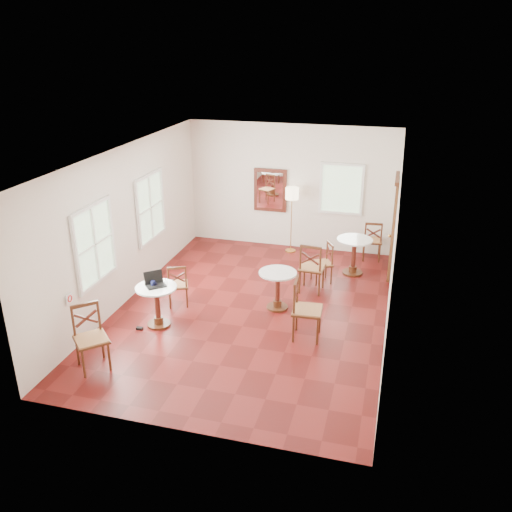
{
  "coord_description": "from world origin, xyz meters",
  "views": [
    {
      "loc": [
        2.46,
        -8.78,
        4.9
      ],
      "look_at": [
        0.0,
        0.3,
        1.0
      ],
      "focal_mm": 37.77,
      "sensor_mm": 36.0,
      "label": 1
    }
  ],
  "objects_px": {
    "cafe_table_near": "(157,302)",
    "water_glass": "(166,282)",
    "cafe_table_back": "(354,252)",
    "floor_lamp": "(292,198)",
    "chair_near_b": "(91,338)",
    "chair_mid_b": "(306,309)",
    "chair_back_b": "(323,263)",
    "mouse": "(153,284)",
    "cafe_table_mid": "(278,286)",
    "navy_mug": "(153,284)",
    "chair_near_a": "(178,285)",
    "chair_mid_a": "(312,268)",
    "power_adapter": "(140,328)",
    "laptop": "(155,282)",
    "chair_back_a": "(372,240)"
  },
  "relations": [
    {
      "from": "chair_mid_a",
      "to": "power_adapter",
      "type": "height_order",
      "value": "chair_mid_a"
    },
    {
      "from": "cafe_table_near",
      "to": "water_glass",
      "type": "bearing_deg",
      "value": 40.18
    },
    {
      "from": "cafe_table_near",
      "to": "chair_back_b",
      "type": "distance_m",
      "value": 3.67
    },
    {
      "from": "cafe_table_back",
      "to": "floor_lamp",
      "type": "distance_m",
      "value": 2.02
    },
    {
      "from": "chair_mid_b",
      "to": "chair_back_a",
      "type": "relative_size",
      "value": 1.15
    },
    {
      "from": "cafe_table_back",
      "to": "mouse",
      "type": "height_order",
      "value": "cafe_table_back"
    },
    {
      "from": "floor_lamp",
      "to": "mouse",
      "type": "height_order",
      "value": "floor_lamp"
    },
    {
      "from": "chair_mid_b",
      "to": "chair_back_b",
      "type": "distance_m",
      "value": 2.34
    },
    {
      "from": "chair_near_a",
      "to": "chair_back_a",
      "type": "relative_size",
      "value": 0.91
    },
    {
      "from": "chair_near_a",
      "to": "water_glass",
      "type": "distance_m",
      "value": 0.82
    },
    {
      "from": "cafe_table_back",
      "to": "chair_near_b",
      "type": "xyz_separation_m",
      "value": [
        -3.6,
        -4.69,
        0.02
      ]
    },
    {
      "from": "cafe_table_near",
      "to": "laptop",
      "type": "relative_size",
      "value": 1.78
    },
    {
      "from": "cafe_table_back",
      "to": "chair_back_b",
      "type": "xyz_separation_m",
      "value": [
        -0.58,
        -0.6,
        -0.07
      ]
    },
    {
      "from": "chair_mid_b",
      "to": "cafe_table_mid",
      "type": "bearing_deg",
      "value": 33.68
    },
    {
      "from": "cafe_table_mid",
      "to": "chair_back_b",
      "type": "bearing_deg",
      "value": 65.23
    },
    {
      "from": "cafe_table_back",
      "to": "chair_mid_b",
      "type": "xyz_separation_m",
      "value": [
        -0.53,
        -2.93,
        0.04
      ]
    },
    {
      "from": "cafe_table_near",
      "to": "power_adapter",
      "type": "height_order",
      "value": "cafe_table_near"
    },
    {
      "from": "cafe_table_near",
      "to": "navy_mug",
      "type": "bearing_deg",
      "value": 164.45
    },
    {
      "from": "cafe_table_mid",
      "to": "chair_mid_b",
      "type": "height_order",
      "value": "chair_mid_b"
    },
    {
      "from": "chair_back_b",
      "to": "water_glass",
      "type": "bearing_deg",
      "value": -72.42
    },
    {
      "from": "cafe_table_mid",
      "to": "chair_near_a",
      "type": "bearing_deg",
      "value": -168.99
    },
    {
      "from": "chair_mid_a",
      "to": "laptop",
      "type": "bearing_deg",
      "value": 42.41
    },
    {
      "from": "chair_near_b",
      "to": "navy_mug",
      "type": "xyz_separation_m",
      "value": [
        0.38,
        1.49,
        0.3
      ]
    },
    {
      "from": "chair_near_a",
      "to": "cafe_table_near",
      "type": "bearing_deg",
      "value": 63.78
    },
    {
      "from": "chair_back_b",
      "to": "mouse",
      "type": "xyz_separation_m",
      "value": [
        -2.65,
        -2.56,
        0.35
      ]
    },
    {
      "from": "chair_near_b",
      "to": "chair_mid_b",
      "type": "xyz_separation_m",
      "value": [
        3.06,
        1.76,
        0.02
      ]
    },
    {
      "from": "chair_mid_b",
      "to": "chair_near_b",
      "type": "bearing_deg",
      "value": 116.21
    },
    {
      "from": "chair_back_b",
      "to": "power_adapter",
      "type": "relative_size",
      "value": 7.68
    },
    {
      "from": "chair_near_b",
      "to": "floor_lamp",
      "type": "bearing_deg",
      "value": 25.58
    },
    {
      "from": "chair_back_a",
      "to": "chair_near_b",
      "type": "bearing_deg",
      "value": 49.93
    },
    {
      "from": "chair_near_b",
      "to": "chair_mid_b",
      "type": "height_order",
      "value": "chair_mid_b"
    },
    {
      "from": "cafe_table_mid",
      "to": "floor_lamp",
      "type": "distance_m",
      "value": 3.09
    },
    {
      "from": "cafe_table_mid",
      "to": "chair_near_b",
      "type": "relative_size",
      "value": 0.72
    },
    {
      "from": "cafe_table_near",
      "to": "water_glass",
      "type": "relative_size",
      "value": 7.75
    },
    {
      "from": "cafe_table_near",
      "to": "chair_mid_a",
      "type": "relative_size",
      "value": 0.73
    },
    {
      "from": "chair_mid_a",
      "to": "chair_back_a",
      "type": "xyz_separation_m",
      "value": [
        1.07,
        2.04,
        -0.06
      ]
    },
    {
      "from": "cafe_table_near",
      "to": "cafe_table_back",
      "type": "xyz_separation_m",
      "value": [
        3.16,
        3.21,
        0.02
      ]
    },
    {
      "from": "cafe_table_back",
      "to": "chair_near_a",
      "type": "height_order",
      "value": "chair_near_a"
    },
    {
      "from": "chair_near_b",
      "to": "water_glass",
      "type": "distance_m",
      "value": 1.72
    },
    {
      "from": "cafe_table_near",
      "to": "cafe_table_mid",
      "type": "bearing_deg",
      "value": 32.02
    },
    {
      "from": "chair_near_a",
      "to": "mouse",
      "type": "height_order",
      "value": "chair_near_a"
    },
    {
      "from": "chair_near_a",
      "to": "chair_near_b",
      "type": "height_order",
      "value": "chair_near_b"
    },
    {
      "from": "cafe_table_back",
      "to": "floor_lamp",
      "type": "relative_size",
      "value": 0.51
    },
    {
      "from": "chair_mid_a",
      "to": "water_glass",
      "type": "relative_size",
      "value": 10.69
    },
    {
      "from": "chair_near_b",
      "to": "cafe_table_back",
      "type": "bearing_deg",
      "value": 7.79
    },
    {
      "from": "chair_near_a",
      "to": "floor_lamp",
      "type": "xyz_separation_m",
      "value": [
        1.54,
        3.31,
        0.92
      ]
    },
    {
      "from": "chair_near_b",
      "to": "chair_back_a",
      "type": "relative_size",
      "value": 1.11
    },
    {
      "from": "mouse",
      "to": "power_adapter",
      "type": "height_order",
      "value": "mouse"
    },
    {
      "from": "chair_near_b",
      "to": "navy_mug",
      "type": "bearing_deg",
      "value": 31.04
    },
    {
      "from": "laptop",
      "to": "chair_back_a",
      "type": "bearing_deg",
      "value": 6.13
    }
  ]
}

